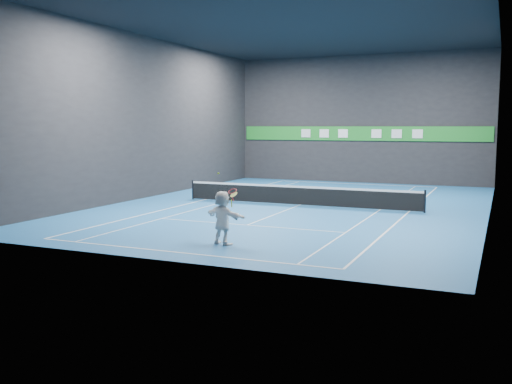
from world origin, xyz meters
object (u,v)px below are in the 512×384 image
at_px(player, 223,218).
at_px(tennis_net, 299,195).
at_px(tennis_ball, 218,173).
at_px(tennis_racket, 233,193).

xyz_separation_m(player, tennis_net, (-0.81, 10.19, -0.38)).
xyz_separation_m(tennis_ball, tennis_net, (-0.69, 10.24, -1.90)).
height_order(tennis_ball, tennis_racket, tennis_ball).
relative_size(player, tennis_racket, 2.78).
height_order(tennis_ball, tennis_net, tennis_ball).
bearing_deg(tennis_racket, tennis_ball, -168.90).
height_order(player, tennis_net, player).
height_order(player, tennis_racket, tennis_racket).
distance_m(tennis_ball, tennis_racket, 0.83).
bearing_deg(tennis_net, player, -85.43).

